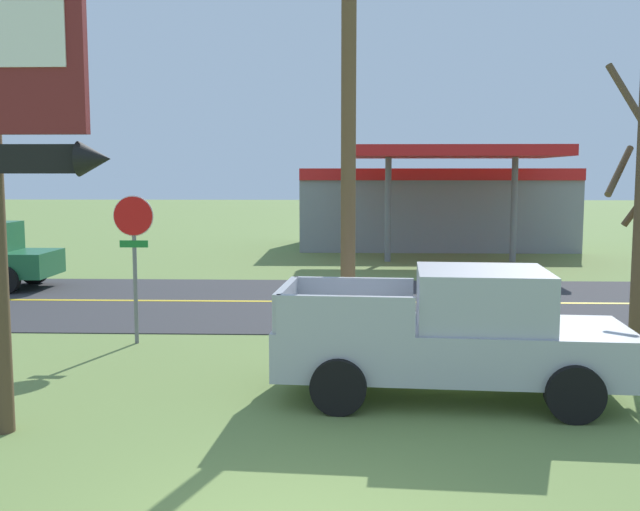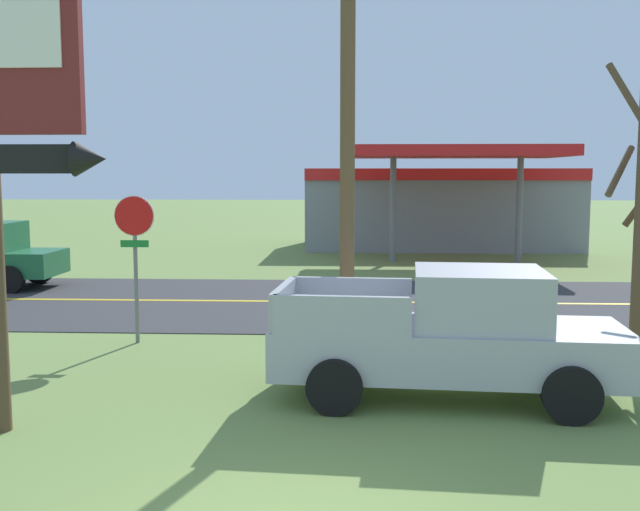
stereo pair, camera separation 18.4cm
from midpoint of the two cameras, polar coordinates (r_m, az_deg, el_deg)
road_asphalt at (r=19.51m, az=0.98°, el=-3.61°), size 140.00×8.00×0.02m
road_centre_line at (r=19.51m, az=0.98°, el=-3.58°), size 126.00×0.20×0.01m
stop_sign at (r=15.05m, az=-13.74°, el=1.00°), size 0.80×0.08×2.95m
utility_pole at (r=13.07m, az=2.57°, el=14.09°), size 1.94×0.26×9.66m
gas_station at (r=34.39m, az=9.33°, el=3.85°), size 12.00×11.50×4.40m
pickup_silver_parked_on_lawn at (r=11.35m, az=10.63°, el=-6.05°), size 5.33×2.53×1.96m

